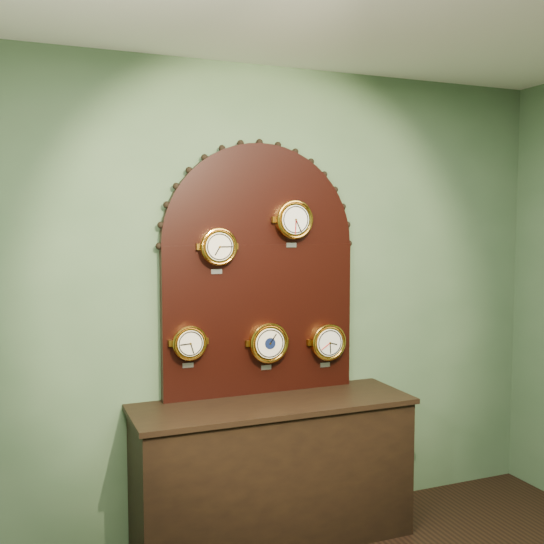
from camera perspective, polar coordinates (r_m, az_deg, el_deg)
name	(u,v)px	position (r m, az deg, el deg)	size (l,w,h in m)	color
wall_back	(257,298)	(3.89, -1.37, -2.38)	(4.00, 4.00, 0.00)	#4A6746
shop_counter	(273,474)	(3.89, 0.12, -17.61)	(1.60, 0.50, 0.80)	black
display_board	(260,262)	(3.82, -1.12, 0.90)	(1.26, 0.06, 1.53)	black
roman_clock	(218,247)	(3.66, -4.85, 2.28)	(0.22, 0.08, 0.27)	gold
arabic_clock	(294,220)	(3.82, 1.94, 4.70)	(0.23, 0.08, 0.28)	gold
hygrometer	(189,343)	(3.68, -7.42, -6.29)	(0.20, 0.08, 0.25)	gold
barometer	(268,343)	(3.83, -0.34, -6.34)	(0.24, 0.08, 0.29)	gold
tide_clock	(328,342)	(3.99, 4.99, -6.26)	(0.23, 0.08, 0.28)	gold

